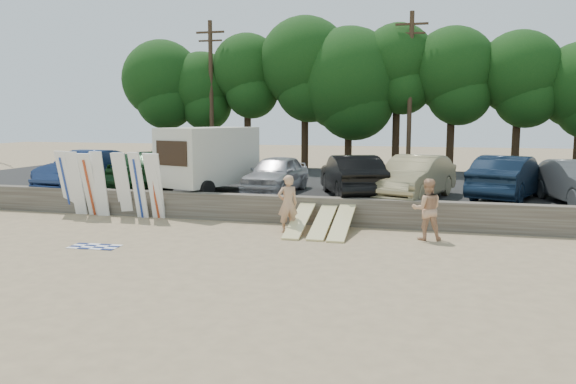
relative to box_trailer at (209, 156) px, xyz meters
name	(u,v)px	position (x,y,z in m)	size (l,w,h in m)	color
ground	(317,243)	(5.76, -5.28, -2.24)	(120.00, 120.00, 0.00)	tan
seawall	(334,211)	(5.76, -2.28, -1.74)	(44.00, 0.50, 1.00)	#6B6356
parking_lot	(360,190)	(5.76, 5.22, -1.89)	(44.00, 14.50, 0.70)	#282828
treeline	(386,73)	(6.26, 12.26, 4.25)	(33.48, 6.36, 9.32)	#382616
utility_poles	(410,89)	(7.76, 10.72, 3.19)	(25.80, 0.26, 9.00)	#473321
box_trailer	(209,156)	(0.00, 0.00, 0.00)	(3.46, 4.76, 2.74)	beige
car_0	(87,169)	(-6.02, 0.17, -0.70)	(1.78, 5.10, 1.68)	navy
car_1	(150,168)	(-3.19, 0.81, -0.64)	(2.11, 5.25, 1.79)	#123217
car_2	(276,174)	(2.74, 0.73, -0.75)	(1.86, 4.61, 1.57)	#AAA9AF
car_3	(352,176)	(6.03, 0.28, -0.70)	(1.78, 5.09, 1.68)	black
car_4	(415,177)	(8.49, 0.29, -0.69)	(1.79, 5.12, 1.69)	#9B8E62
car_5	(508,177)	(12.01, 1.12, -0.68)	(1.80, 5.17, 1.70)	black
surfboard_upright_0	(66,182)	(-5.06, -2.67, -0.96)	(0.50, 0.06, 2.60)	white
surfboard_upright_1	(76,183)	(-4.44, -2.86, -0.96)	(0.50, 0.06, 2.60)	white
surfboard_upright_2	(89,185)	(-3.81, -2.92, -0.99)	(0.50, 0.06, 2.60)	white
surfboard_upright_3	(100,184)	(-3.37, -2.89, -0.95)	(0.50, 0.06, 2.60)	white
surfboard_upright_4	(122,185)	(-2.54, -2.68, -0.98)	(0.50, 0.06, 2.60)	white
surfboard_upright_5	(123,185)	(-2.42, -2.77, -0.97)	(0.50, 0.06, 2.60)	white
surfboard_upright_6	(138,185)	(-1.72, -2.86, -0.95)	(0.50, 0.06, 2.60)	white
surfboard_upright_7	(154,186)	(-1.08, -2.83, -0.96)	(0.50, 0.06, 2.60)	white
surfboard_upright_8	(156,186)	(-0.99, -2.85, -0.97)	(0.50, 0.06, 2.60)	white
surfboard_low_0	(300,219)	(4.87, -3.74, -1.80)	(0.56, 3.00, 0.07)	beige
surfboard_low_1	(323,220)	(5.66, -3.69, -1.82)	(0.56, 3.00, 0.07)	beige
surfboard_low_2	(343,221)	(6.32, -3.76, -1.80)	(0.56, 3.00, 0.07)	beige
beachgoer_a	(288,204)	(4.48, -3.96, -1.26)	(0.71, 0.47, 1.95)	tan
beachgoer_b	(427,209)	(9.04, -3.97, -1.26)	(0.95, 0.74, 1.95)	tan
cooler	(342,226)	(6.21, -3.23, -2.08)	(0.38, 0.30, 0.32)	#268B41
gear_bag	(339,228)	(6.13, -3.30, -2.13)	(0.30, 0.25, 0.22)	#C17716
beach_towel	(95,247)	(-0.59, -7.51, -2.23)	(1.50, 1.50, 0.00)	white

